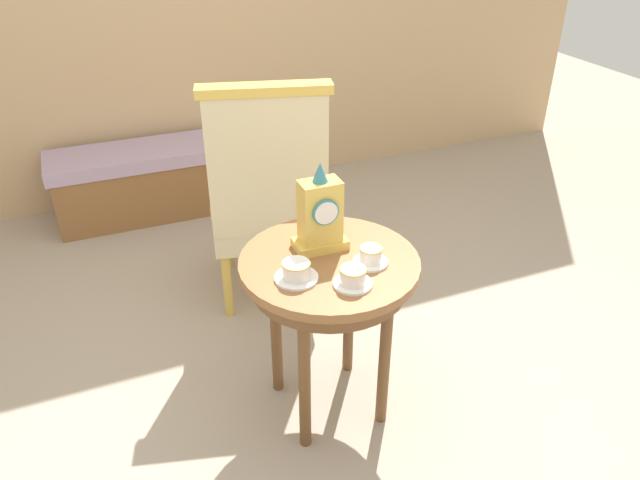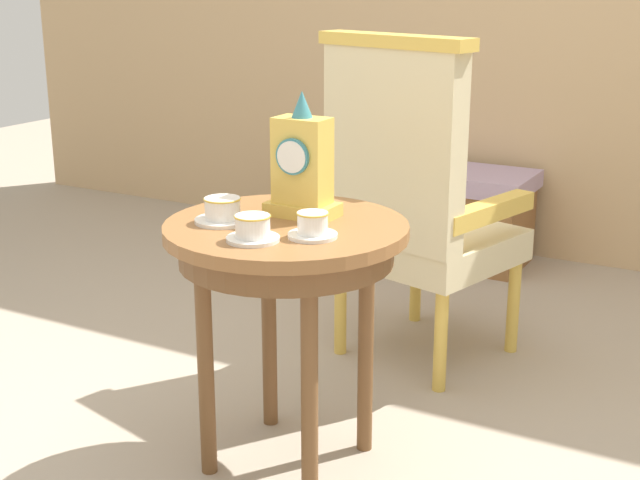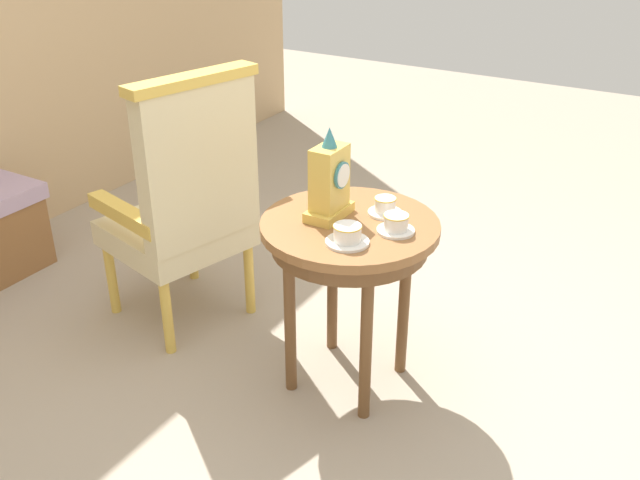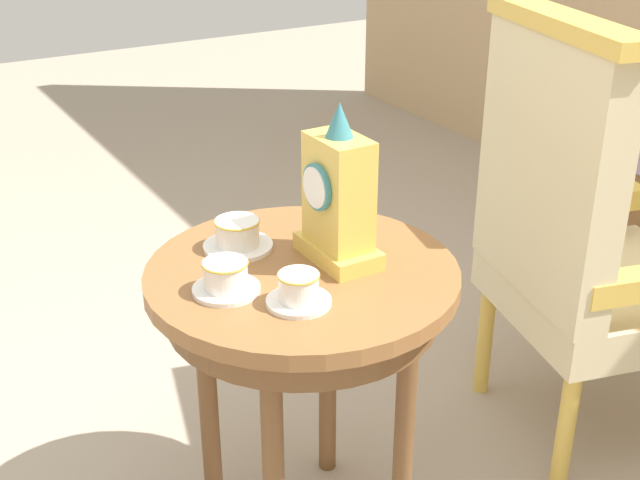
% 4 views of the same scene
% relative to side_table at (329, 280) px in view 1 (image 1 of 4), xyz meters
% --- Properties ---
extents(ground_plane, '(10.00, 10.00, 0.00)m').
position_rel_side_table_xyz_m(ground_plane, '(-0.08, 0.01, -0.61)').
color(ground_plane, tan).
extents(side_table, '(0.65, 0.65, 0.70)m').
position_rel_side_table_xyz_m(side_table, '(0.00, 0.00, 0.00)').
color(side_table, brown).
rests_on(side_table, ground).
extents(teacup_left, '(0.15, 0.15, 0.07)m').
position_rel_side_table_xyz_m(teacup_left, '(-0.15, -0.07, 0.12)').
color(teacup_left, white).
rests_on(teacup_left, side_table).
extents(teacup_right, '(0.13, 0.13, 0.07)m').
position_rel_side_table_xyz_m(teacup_right, '(0.01, -0.17, 0.12)').
color(teacup_right, white).
rests_on(teacup_right, side_table).
extents(teacup_center, '(0.12, 0.12, 0.06)m').
position_rel_side_table_xyz_m(teacup_center, '(0.12, -0.08, 0.12)').
color(teacup_center, white).
rests_on(teacup_center, side_table).
extents(mantel_clock, '(0.19, 0.11, 0.34)m').
position_rel_side_table_xyz_m(mantel_clock, '(0.00, 0.08, 0.22)').
color(mantel_clock, gold).
rests_on(mantel_clock, side_table).
extents(armchair, '(0.66, 0.65, 1.14)m').
position_rel_side_table_xyz_m(armchair, '(0.02, 0.79, -0.02)').
color(armchair, beige).
rests_on(armchair, ground).
extents(window_bench, '(1.08, 0.40, 0.44)m').
position_rel_side_table_xyz_m(window_bench, '(-0.44, 1.96, -0.39)').
color(window_bench, '#B299B7').
rests_on(window_bench, ground).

